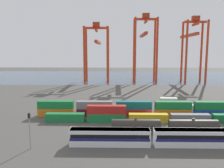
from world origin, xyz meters
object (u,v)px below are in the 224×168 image
at_px(shipping_container_3, 148,118).
at_px(gantry_crane_east, 193,43).
at_px(shipping_container_1, 107,118).
at_px(gantry_crane_central, 145,42).
at_px(shipping_container_13, 173,113).
at_px(shipping_container_4, 190,118).
at_px(signal_mast, 30,126).
at_px(freight_tank_row, 222,127).
at_px(passenger_train, 194,137).
at_px(gantry_crane_west, 97,46).

height_order(shipping_container_3, gantry_crane_east, gantry_crane_east).
bearing_deg(shipping_container_1, gantry_crane_central, 76.55).
distance_m(shipping_container_3, shipping_container_13, 11.12).
bearing_deg(shipping_container_1, shipping_container_4, 0.00).
xyz_separation_m(shipping_container_4, gantry_crane_east, (32.37, 99.03, 27.37)).
distance_m(signal_mast, shipping_container_4, 47.31).
height_order(gantry_crane_central, gantry_crane_east, gantry_crane_central).
height_order(freight_tank_row, gantry_crane_east, gantry_crane_east).
xyz_separation_m(shipping_container_1, shipping_container_13, (22.25, 6.26, 0.00)).
relative_size(passenger_train, signal_mast, 7.02).
distance_m(shipping_container_3, gantry_crane_east, 112.34).
height_order(signal_mast, shipping_container_3, signal_mast).
relative_size(shipping_container_1, gantry_crane_central, 0.25).
distance_m(freight_tank_row, shipping_container_4, 11.74).
bearing_deg(signal_mast, passenger_train, 3.69).
relative_size(passenger_train, shipping_container_13, 4.80).
height_order(shipping_container_1, gantry_crane_central, gantry_crane_central).
xyz_separation_m(shipping_container_3, shipping_container_13, (9.18, 6.26, 0.00)).
xyz_separation_m(passenger_train, gantry_crane_west, (-32.72, 117.07, 23.79)).
bearing_deg(signal_mast, gantry_crane_east, 57.98).
height_order(signal_mast, shipping_container_1, signal_mast).
relative_size(signal_mast, shipping_container_3, 0.68).
xyz_separation_m(passenger_train, gantry_crane_central, (2.26, 116.54, 27.26)).
height_order(shipping_container_13, gantry_crane_east, gantry_crane_east).
bearing_deg(shipping_container_1, shipping_container_13, 15.71).
distance_m(signal_mast, shipping_container_13, 47.13).
bearing_deg(shipping_container_1, shipping_container_3, 0.00).
xyz_separation_m(freight_tank_row, gantry_crane_east, (27.44, 109.66, 26.61)).
relative_size(passenger_train, shipping_container_1, 4.80).
distance_m(shipping_container_13, gantry_crane_west, 101.63).
distance_m(freight_tank_row, shipping_container_13, 19.07).
distance_m(freight_tank_row, gantry_crane_central, 112.64).
xyz_separation_m(freight_tank_row, shipping_container_3, (-17.99, 10.63, -0.76)).
bearing_deg(passenger_train, shipping_container_1, 139.51).
relative_size(shipping_container_13, gantry_crane_west, 0.28).
relative_size(shipping_container_3, shipping_container_4, 1.00).
distance_m(passenger_train, shipping_container_3, 19.94).
xyz_separation_m(freight_tank_row, gantry_crane_west, (-42.52, 109.55, 23.87)).
xyz_separation_m(signal_mast, gantry_crane_east, (74.78, 119.61, 23.35)).
relative_size(shipping_container_4, gantry_crane_east, 0.26).
xyz_separation_m(passenger_train, gantry_crane_east, (37.24, 117.18, 26.52)).
height_order(shipping_container_3, gantry_crane_west, gantry_crane_west).
bearing_deg(shipping_container_3, gantry_crane_east, 65.35).
bearing_deg(shipping_container_13, passenger_train, -92.31).
xyz_separation_m(gantry_crane_central, gantry_crane_east, (34.98, 0.65, -0.74)).
xyz_separation_m(signal_mast, shipping_container_1, (16.28, 20.58, -4.02)).
height_order(shipping_container_4, gantry_crane_west, gantry_crane_west).
distance_m(signal_mast, gantry_crane_east, 142.98).
height_order(signal_mast, shipping_container_4, signal_mast).
height_order(freight_tank_row, gantry_crane_central, gantry_crane_central).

